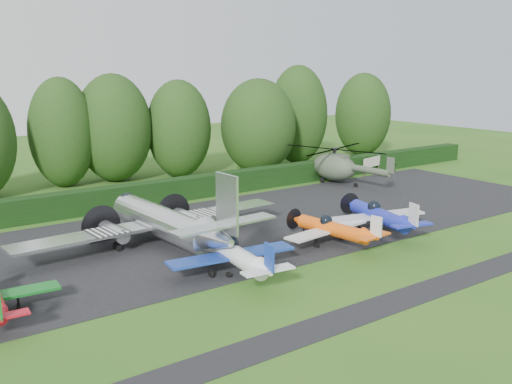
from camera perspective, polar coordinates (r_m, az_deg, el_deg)
ground at (r=32.98m, az=2.05°, el=-8.81°), size 160.00×160.00×0.00m
apron at (r=40.93m, az=-6.50°, el=-4.59°), size 70.00×18.00×0.01m
taxiway_verge at (r=28.83m, az=9.46°, el=-12.24°), size 70.00×2.00×0.00m
hedgerow at (r=50.52m, az=-12.55°, el=-1.50°), size 90.00×1.60×2.00m
transport_plane at (r=38.59m, az=-9.13°, el=-3.01°), size 19.70×15.11×6.31m
light_plane_white at (r=33.34m, az=-2.04°, el=-6.27°), size 7.86×8.27×3.02m
light_plane_orange at (r=39.19m, az=7.67°, el=-3.65°), size 7.17×7.54×2.75m
light_plane_blue at (r=42.71m, az=12.18°, el=-2.28°), size 8.02×8.43×3.08m
helicopter at (r=59.70m, az=7.86°, el=2.75°), size 11.31×13.25×3.64m
sign_board at (r=65.35m, az=11.51°, el=2.88°), size 3.44×0.13×1.93m
tree_0 at (r=62.66m, az=-7.72°, el=6.27°), size 6.95×6.95×10.56m
tree_2 at (r=71.02m, az=4.21°, el=7.70°), size 7.26×7.26×12.09m
tree_3 at (r=64.52m, az=0.23°, el=6.60°), size 8.48×8.48×10.63m
tree_6 at (r=61.45m, az=-14.04°, el=6.21°), size 7.88×7.88×11.24m
tree_7 at (r=78.56m, az=10.64°, el=7.61°), size 7.39×7.39×11.07m
tree_9 at (r=60.06m, az=-18.85°, el=5.64°), size 6.44×6.44×10.96m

